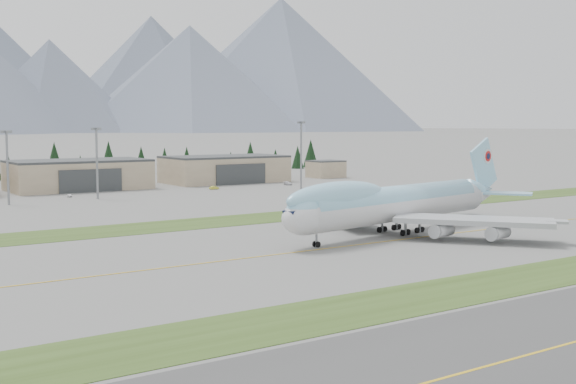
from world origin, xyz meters
TOP-DOWN VIEW (x-y plane):
  - ground at (0.00, 0.00)m, footprint 7000.00×7000.00m
  - grass_strip_near at (0.00, -38.00)m, footprint 400.00×14.00m
  - grass_strip_far at (0.00, 45.00)m, footprint 400.00×18.00m
  - taxiway_line_main at (0.00, 0.00)m, footprint 400.00×0.40m
  - boeing_747_freighter at (8.11, 7.19)m, footprint 76.92×64.95m
  - hangar_center at (-15.00, 149.90)m, footprint 48.00×26.60m
  - hangar_right at (45.00, 149.90)m, footprint 48.00×26.60m
  - control_shed at (95.00, 148.00)m, footprint 14.00×12.00m
  - floodlight_masts at (-24.84, 111.60)m, footprint 144.45×9.72m
  - service_vehicle_a at (-26.27, 124.57)m, footprint 1.57×3.12m
  - service_vehicle_b at (25.74, 122.95)m, footprint 3.82×1.71m
  - service_vehicle_c at (58.68, 124.19)m, footprint 2.45×4.83m
  - conifer_belt at (-10.52, 212.21)m, footprint 276.17×16.27m

SIDE VIEW (x-z plane):
  - ground at x=0.00m, z-range 0.00..0.00m
  - grass_strip_near at x=0.00m, z-range -0.04..0.04m
  - grass_strip_far at x=0.00m, z-range -0.04..0.04m
  - taxiway_line_main at x=0.00m, z-range -0.01..0.01m
  - service_vehicle_a at x=-26.27m, z-range -0.51..0.51m
  - service_vehicle_b at x=25.74m, z-range -0.61..0.61m
  - service_vehicle_c at x=58.68m, z-range -0.67..0.67m
  - control_shed at x=95.00m, z-range 0.00..7.60m
  - hangar_center at x=-15.00m, z-range -0.01..10.79m
  - hangar_right at x=45.00m, z-range -0.01..10.79m
  - boeing_747_freighter at x=8.11m, z-range -3.43..16.74m
  - conifer_belt at x=-10.52m, z-range -1.19..15.65m
  - floodlight_masts at x=-24.84m, z-range 3.70..28.25m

